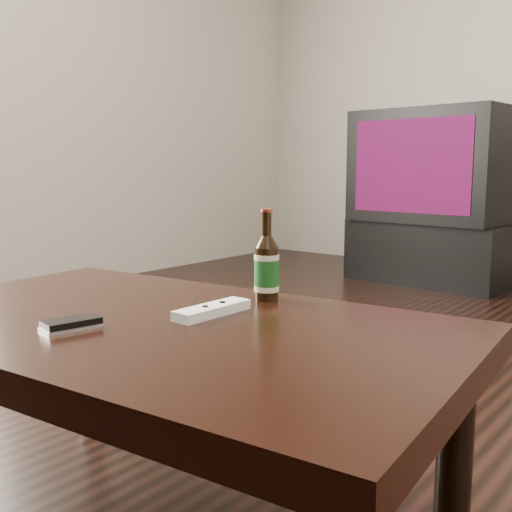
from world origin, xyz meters
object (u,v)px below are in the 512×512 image
Objects in this scene: coffee_table at (159,348)px; remote at (212,310)px; tv at (434,166)px; tv_stand at (430,252)px; beer_bottle at (267,268)px; phone at (71,324)px.

remote reaches higher than coffee_table.
tv_stand is at bearing 90.00° from tv.
tv is 0.78× the size of coffee_table.
tv is at bearing 105.14° from remote.
coffee_table is at bearing -72.50° from tv.
beer_bottle is at bearing 78.19° from coffee_table.
beer_bottle reaches higher than coffee_table.
beer_bottle is (0.71, -2.58, -0.23)m from tv.
beer_bottle reaches higher than remote.
tv reaches higher than coffee_table.
beer_bottle is at bearing -70.06° from tv_stand.
coffee_table is at bearing -101.81° from beer_bottle.
coffee_table is (0.65, -2.85, -0.35)m from tv.
tv reaches higher than phone.
remote is at bearing 57.91° from coffee_table.
tv_stand is 2.93m from coffee_table.
tv_stand is at bearing 112.19° from phone.
tv_stand is 2.86m from remote.
remote is (0.06, 0.09, 0.07)m from coffee_table.
coffee_table reaches higher than tv_stand.
coffee_table is at bearing 74.91° from phone.
tv reaches higher than beer_bottle.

